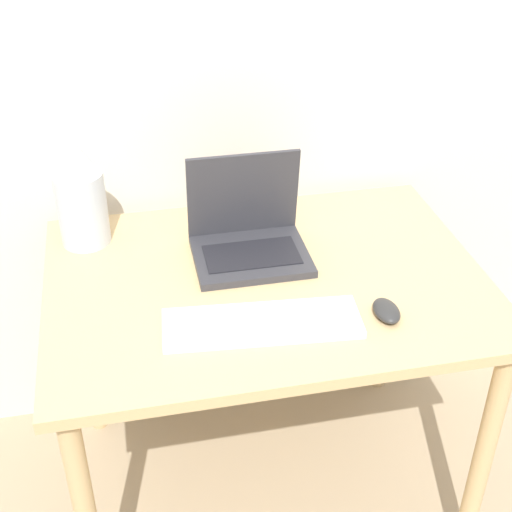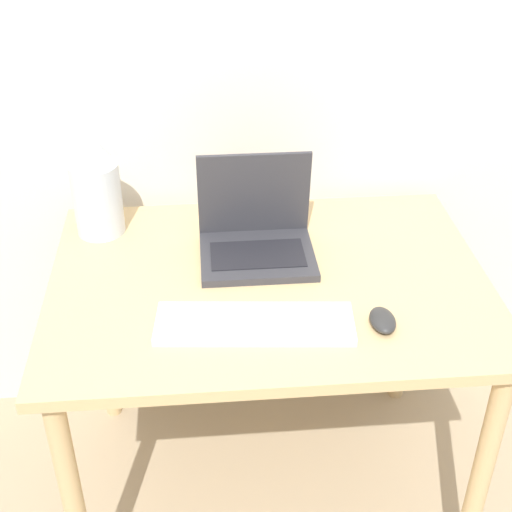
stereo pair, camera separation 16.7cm
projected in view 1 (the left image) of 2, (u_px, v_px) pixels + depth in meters
name	position (u px, v px, depth m)	size (l,w,h in m)	color
wall_back	(230.00, 30.00, 1.89)	(6.00, 0.05, 2.50)	silver
desk	(266.00, 308.00, 1.83)	(1.09, 0.79, 0.76)	tan
laptop	(248.00, 234.00, 1.85)	(0.29, 0.24, 0.26)	#333338
keyboard	(262.00, 323.00, 1.61)	(0.46, 0.18, 0.02)	white
mouse	(386.00, 311.00, 1.64)	(0.06, 0.09, 0.03)	#2D2D2D
vase	(80.00, 195.00, 1.85)	(0.13, 0.13, 0.29)	silver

